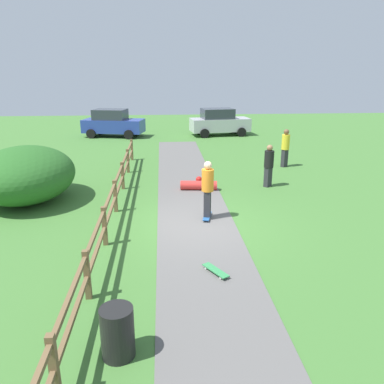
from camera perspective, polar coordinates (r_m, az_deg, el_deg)
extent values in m
plane|color=#427533|center=(11.91, 0.62, -4.75)|extent=(60.00, 60.00, 0.00)
cube|color=#605E5B|center=(11.90, 0.62, -4.71)|extent=(2.40, 28.00, 0.02)
cube|color=brown|center=(6.26, -19.95, -23.43)|extent=(0.12, 0.12, 1.10)
cube|color=brown|center=(8.31, -15.41, -11.83)|extent=(0.12, 0.12, 1.10)
cube|color=brown|center=(10.59, -12.94, -4.97)|extent=(0.12, 0.12, 1.10)
cube|color=brown|center=(12.98, -11.40, -0.58)|extent=(0.12, 0.12, 1.10)
cube|color=brown|center=(15.43, -10.34, 2.43)|extent=(0.12, 0.12, 1.10)
cube|color=brown|center=(17.91, -9.57, 4.61)|extent=(0.12, 0.12, 1.10)
cube|color=brown|center=(20.41, -8.98, 6.26)|extent=(0.12, 0.12, 1.10)
cube|color=brown|center=(11.79, -12.07, -2.78)|extent=(0.08, 18.00, 0.09)
cube|color=brown|center=(11.64, -12.22, -0.71)|extent=(0.08, 18.00, 0.09)
ellipsoid|color=#286023|center=(14.90, -23.66, 2.42)|extent=(3.43, 4.11, 1.99)
cylinder|color=black|center=(6.80, -11.07, -19.88)|extent=(0.56, 0.56, 0.90)
cube|color=#265999|center=(12.27, 2.29, -3.60)|extent=(0.39, 0.82, 0.02)
cylinder|color=silver|center=(12.55, 2.11, -3.30)|extent=(0.04, 0.07, 0.06)
cylinder|color=silver|center=(12.53, 2.79, -3.34)|extent=(0.04, 0.07, 0.06)
cylinder|color=silver|center=(12.03, 1.76, -4.25)|extent=(0.04, 0.07, 0.06)
cylinder|color=silver|center=(12.02, 2.47, -4.29)|extent=(0.04, 0.07, 0.06)
cube|color=#2D2D33|center=(12.12, 2.31, -1.71)|extent=(0.27, 0.36, 0.84)
cylinder|color=orange|center=(11.88, 2.36, 1.78)|extent=(0.46, 0.46, 0.70)
sphere|color=beige|center=(11.76, 2.39, 4.01)|extent=(0.25, 0.25, 0.25)
cylinder|color=red|center=(15.11, 1.01, 1.02)|extent=(1.47, 0.51, 0.36)
sphere|color=red|center=(15.91, 1.04, 1.89)|extent=(0.26, 0.26, 0.26)
cube|color=#338C4C|center=(9.13, 3.55, -11.60)|extent=(0.58, 0.79, 0.02)
cylinder|color=silver|center=(9.30, 2.08, -11.27)|extent=(0.06, 0.07, 0.06)
cylinder|color=silver|center=(9.38, 2.83, -11.01)|extent=(0.06, 0.07, 0.06)
cylinder|color=silver|center=(8.92, 4.30, -12.68)|extent=(0.06, 0.07, 0.06)
cylinder|color=silver|center=(9.01, 5.06, -12.39)|extent=(0.06, 0.07, 0.06)
cube|color=#2D2D33|center=(19.31, 13.65, 4.96)|extent=(0.37, 0.36, 0.86)
cylinder|color=yellow|center=(19.15, 13.83, 7.27)|extent=(0.53, 0.53, 0.72)
sphere|color=brown|center=(19.08, 13.94, 8.71)|extent=(0.26, 0.26, 0.26)
cube|color=#2D2D33|center=(15.84, 11.28, 2.23)|extent=(0.37, 0.36, 0.81)
cylinder|color=black|center=(15.66, 11.45, 4.84)|extent=(0.54, 0.54, 0.67)
sphere|color=#9E704C|center=(15.56, 11.55, 6.49)|extent=(0.24, 0.24, 0.24)
cube|color=#B7B7BC|center=(28.04, 4.19, 10.01)|extent=(4.39, 2.23, 0.90)
cube|color=#2D333D|center=(27.89, 3.83, 11.63)|extent=(2.38, 1.83, 0.70)
cylinder|color=black|center=(29.33, 6.26, 9.41)|extent=(0.67, 0.32, 0.64)
cylinder|color=black|center=(27.68, 7.40, 8.87)|extent=(0.67, 0.32, 0.64)
cylinder|color=black|center=(28.61, 1.05, 9.30)|extent=(0.67, 0.32, 0.64)
cylinder|color=black|center=(26.92, 1.90, 8.75)|extent=(0.67, 0.32, 0.64)
cube|color=#283D99|center=(27.93, -11.63, 9.67)|extent=(4.47, 2.56, 0.90)
cube|color=#2D333D|center=(27.90, -12.13, 11.29)|extent=(2.48, 1.99, 0.70)
cylinder|color=black|center=(28.42, -8.39, 9.06)|extent=(0.68, 0.37, 0.64)
cylinder|color=black|center=(26.75, -9.43, 8.47)|extent=(0.68, 0.37, 0.64)
cylinder|color=black|center=(29.28, -13.54, 9.01)|extent=(0.68, 0.37, 0.64)
cylinder|color=black|center=(27.67, -14.84, 8.42)|extent=(0.68, 0.37, 0.64)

